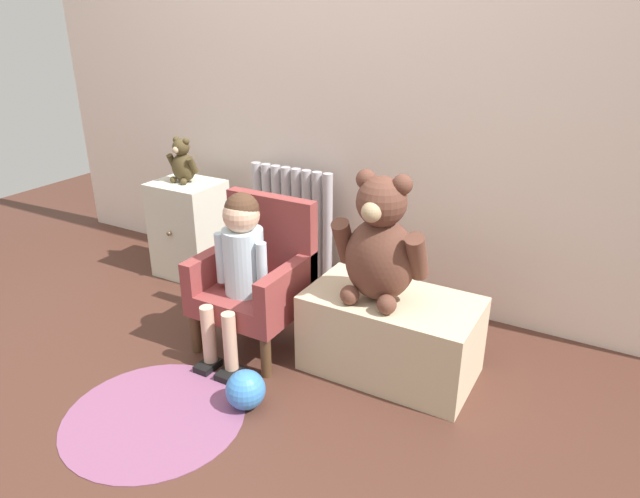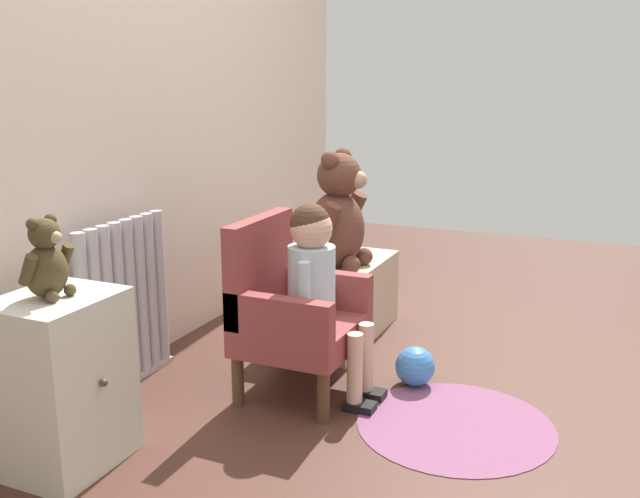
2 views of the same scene
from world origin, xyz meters
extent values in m
plane|color=#482920|center=(0.00, 0.00, 0.00)|extent=(6.00, 6.00, 0.00)
cube|color=silver|center=(0.00, 1.19, 1.20)|extent=(3.80, 0.05, 2.40)
cylinder|color=#B0ADB3|center=(-0.44, 1.06, 0.33)|extent=(0.05, 0.05, 0.62)
cylinder|color=#B0ADB3|center=(-0.38, 1.06, 0.33)|extent=(0.05, 0.05, 0.62)
cylinder|color=#B0ADB3|center=(-0.32, 1.06, 0.33)|extent=(0.05, 0.05, 0.62)
cylinder|color=#B0ADB3|center=(-0.25, 1.06, 0.33)|extent=(0.05, 0.05, 0.62)
cylinder|color=#B0ADB3|center=(-0.19, 1.06, 0.33)|extent=(0.05, 0.05, 0.62)
cylinder|color=#B0ADB3|center=(-0.13, 1.06, 0.33)|extent=(0.05, 0.05, 0.62)
cylinder|color=#B0ADB3|center=(-0.07, 1.06, 0.33)|extent=(0.05, 0.05, 0.62)
cylinder|color=#B0ADB3|center=(-0.01, 1.06, 0.33)|extent=(0.05, 0.05, 0.62)
cube|color=#B0ADB3|center=(-0.22, 1.06, 0.01)|extent=(0.50, 0.05, 0.02)
cube|color=beige|center=(-0.77, 0.86, 0.27)|extent=(0.35, 0.30, 0.53)
sphere|color=#4C3823|center=(-0.77, 0.70, 0.29)|extent=(0.02, 0.02, 0.02)
cube|color=brown|center=(-0.03, 0.42, 0.23)|extent=(0.43, 0.40, 0.10)
cube|color=brown|center=(-0.03, 0.59, 0.47)|extent=(0.43, 0.06, 0.37)
cube|color=brown|center=(-0.21, 0.42, 0.35)|extent=(0.06, 0.40, 0.14)
cube|color=brown|center=(0.16, 0.42, 0.35)|extent=(0.06, 0.40, 0.14)
cylinder|color=#4C331E|center=(-0.21, 0.26, 0.09)|extent=(0.04, 0.04, 0.18)
cylinder|color=#4C331E|center=(0.16, 0.26, 0.09)|extent=(0.04, 0.04, 0.18)
cylinder|color=#4C331E|center=(-0.21, 0.59, 0.09)|extent=(0.04, 0.04, 0.18)
cylinder|color=#4C331E|center=(0.16, 0.59, 0.09)|extent=(0.04, 0.04, 0.18)
cylinder|color=silver|center=(-0.03, 0.38, 0.42)|extent=(0.17, 0.17, 0.28)
sphere|color=#D8AD8E|center=(-0.03, 0.38, 0.63)|extent=(0.15, 0.15, 0.15)
sphere|color=#472D1E|center=(-0.03, 0.39, 0.65)|extent=(0.14, 0.14, 0.14)
cylinder|color=#D8AD8E|center=(-0.08, 0.19, 0.16)|extent=(0.06, 0.06, 0.25)
cube|color=black|center=(-0.08, 0.17, 0.01)|extent=(0.07, 0.11, 0.03)
cylinder|color=#D8AD8E|center=(0.03, 0.19, 0.16)|extent=(0.06, 0.06, 0.25)
cube|color=black|center=(0.03, 0.17, 0.01)|extent=(0.07, 0.11, 0.03)
cylinder|color=silver|center=(-0.13, 0.36, 0.42)|extent=(0.04, 0.04, 0.22)
cylinder|color=silver|center=(0.08, 0.36, 0.42)|extent=(0.04, 0.04, 0.22)
cube|color=#CBB693|center=(0.57, 0.54, 0.17)|extent=(0.68, 0.38, 0.34)
ellipsoid|color=brown|center=(0.53, 0.52, 0.50)|extent=(0.28, 0.24, 0.33)
sphere|color=brown|center=(0.53, 0.50, 0.74)|extent=(0.19, 0.19, 0.19)
sphere|color=tan|center=(0.53, 0.42, 0.72)|extent=(0.08, 0.08, 0.08)
sphere|color=brown|center=(0.45, 0.52, 0.81)|extent=(0.08, 0.08, 0.08)
sphere|color=brown|center=(0.60, 0.52, 0.81)|extent=(0.08, 0.08, 0.08)
cylinder|color=brown|center=(0.37, 0.50, 0.55)|extent=(0.07, 0.14, 0.20)
cylinder|color=brown|center=(0.68, 0.50, 0.55)|extent=(0.07, 0.14, 0.20)
sphere|color=brown|center=(0.45, 0.41, 0.37)|extent=(0.08, 0.08, 0.08)
sphere|color=brown|center=(0.60, 0.41, 0.37)|extent=(0.08, 0.08, 0.08)
ellipsoid|color=#43371F|center=(-0.78, 0.87, 0.61)|extent=(0.13, 0.11, 0.15)
sphere|color=#43371F|center=(-0.78, 0.87, 0.72)|extent=(0.09, 0.09, 0.09)
sphere|color=tan|center=(-0.78, 0.83, 0.71)|extent=(0.04, 0.04, 0.04)
sphere|color=#43371F|center=(-0.81, 0.87, 0.75)|extent=(0.04, 0.04, 0.04)
sphere|color=#43371F|center=(-0.74, 0.87, 0.75)|extent=(0.04, 0.04, 0.04)
cylinder|color=#43371F|center=(-0.85, 0.87, 0.63)|extent=(0.03, 0.07, 0.09)
cylinder|color=#43371F|center=(-0.70, 0.87, 0.63)|extent=(0.03, 0.07, 0.09)
sphere|color=#43371F|center=(-0.81, 0.82, 0.55)|extent=(0.04, 0.04, 0.04)
sphere|color=#43371F|center=(-0.74, 0.82, 0.55)|extent=(0.04, 0.04, 0.04)
cylinder|color=#7F486A|center=(-0.06, -0.16, 0.00)|extent=(0.67, 0.67, 0.01)
sphere|color=#3A7ECA|center=(0.20, 0.06, 0.08)|extent=(0.15, 0.15, 0.15)
camera|label=1|loc=(1.31, -1.33, 1.39)|focal=32.00mm
camera|label=2|loc=(-2.25, -0.63, 1.15)|focal=40.00mm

